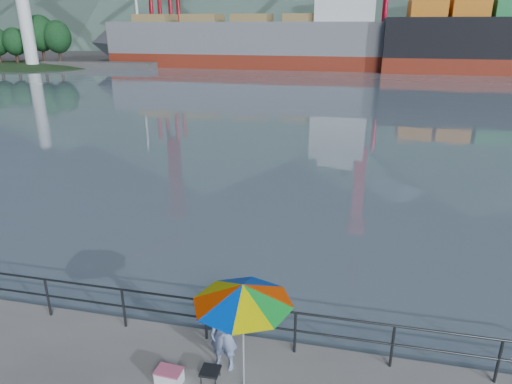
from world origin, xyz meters
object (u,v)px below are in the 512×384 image
fisherman (224,334)px  cooler_bag (169,377)px  bulk_carrier (262,40)px  beach_umbrella (243,294)px

fisherman → cooler_bag: (-0.93, -0.71, -0.65)m
fisherman → bulk_carrier: size_ratio=0.03×
beach_umbrella → bulk_carrier: bearing=101.9°
cooler_bag → bulk_carrier: 72.32m
fisherman → beach_umbrella: beach_umbrella is taller
beach_umbrella → cooler_bag: beach_umbrella is taller
beach_umbrella → bulk_carrier: bulk_carrier is taller
fisherman → beach_umbrella: 1.47m
fisherman → bulk_carrier: 71.77m
fisherman → bulk_carrier: bulk_carrier is taller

